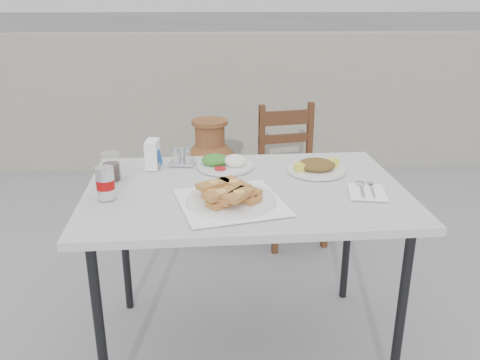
{
  "coord_description": "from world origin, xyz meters",
  "views": [
    {
      "loc": [
        -0.19,
        -2.04,
        1.54
      ],
      "look_at": [
        -0.1,
        -0.06,
        0.8
      ],
      "focal_mm": 38.0,
      "sensor_mm": 36.0,
      "label": 1
    }
  ],
  "objects_px": {
    "soda_can": "(105,183)",
    "napkin_holder": "(153,154)",
    "cafe_table": "(245,199)",
    "salad_chopped_plate": "(316,167)",
    "chair": "(291,172)",
    "terracotta_urn": "(211,182)",
    "pide_plate": "(231,194)",
    "cola_glass": "(111,168)",
    "condiment_caddy": "(182,158)",
    "salad_rice_plate": "(225,163)"
  },
  "relations": [
    {
      "from": "salad_chopped_plate",
      "to": "condiment_caddy",
      "type": "bearing_deg",
      "value": 168.24
    },
    {
      "from": "salad_chopped_plate",
      "to": "condiment_caddy",
      "type": "xyz_separation_m",
      "value": [
        -0.6,
        0.12,
        0.01
      ]
    },
    {
      "from": "pide_plate",
      "to": "napkin_holder",
      "type": "distance_m",
      "value": 0.54
    },
    {
      "from": "salad_rice_plate",
      "to": "chair",
      "type": "distance_m",
      "value": 1.03
    },
    {
      "from": "chair",
      "to": "terracotta_urn",
      "type": "bearing_deg",
      "value": 159.42
    },
    {
      "from": "cafe_table",
      "to": "cola_glass",
      "type": "bearing_deg",
      "value": 168.74
    },
    {
      "from": "soda_can",
      "to": "cafe_table",
      "type": "bearing_deg",
      "value": 10.8
    },
    {
      "from": "pide_plate",
      "to": "soda_can",
      "type": "bearing_deg",
      "value": 172.59
    },
    {
      "from": "cola_glass",
      "to": "terracotta_urn",
      "type": "bearing_deg",
      "value": 69.73
    },
    {
      "from": "salad_chopped_plate",
      "to": "salad_rice_plate",
      "type": "bearing_deg",
      "value": 170.11
    },
    {
      "from": "napkin_holder",
      "to": "cafe_table",
      "type": "bearing_deg",
      "value": -28.92
    },
    {
      "from": "pide_plate",
      "to": "chair",
      "type": "height_order",
      "value": "chair"
    },
    {
      "from": "salad_rice_plate",
      "to": "napkin_holder",
      "type": "relative_size",
      "value": 1.99
    },
    {
      "from": "cafe_table",
      "to": "salad_chopped_plate",
      "type": "bearing_deg",
      "value": 28.19
    },
    {
      "from": "chair",
      "to": "terracotta_urn",
      "type": "height_order",
      "value": "chair"
    },
    {
      "from": "napkin_holder",
      "to": "cola_glass",
      "type": "bearing_deg",
      "value": -133.21
    },
    {
      "from": "salad_rice_plate",
      "to": "pide_plate",
      "type": "bearing_deg",
      "value": -87.45
    },
    {
      "from": "cola_glass",
      "to": "chair",
      "type": "bearing_deg",
      "value": 47.41
    },
    {
      "from": "condiment_caddy",
      "to": "napkin_holder",
      "type": "bearing_deg",
      "value": -162.78
    },
    {
      "from": "cafe_table",
      "to": "salad_chopped_plate",
      "type": "relative_size",
      "value": 5.24
    },
    {
      "from": "pide_plate",
      "to": "terracotta_urn",
      "type": "bearing_deg",
      "value": 94.21
    },
    {
      "from": "cola_glass",
      "to": "condiment_caddy",
      "type": "height_order",
      "value": "cola_glass"
    },
    {
      "from": "cola_glass",
      "to": "chair",
      "type": "height_order",
      "value": "cola_glass"
    },
    {
      "from": "cafe_table",
      "to": "salad_rice_plate",
      "type": "relative_size",
      "value": 5.31
    },
    {
      "from": "soda_can",
      "to": "napkin_holder",
      "type": "distance_m",
      "value": 0.39
    },
    {
      "from": "cafe_table",
      "to": "chair",
      "type": "xyz_separation_m",
      "value": [
        0.35,
        1.11,
        -0.28
      ]
    },
    {
      "from": "napkin_holder",
      "to": "chair",
      "type": "relative_size",
      "value": 0.14
    },
    {
      "from": "cafe_table",
      "to": "terracotta_urn",
      "type": "height_order",
      "value": "cafe_table"
    },
    {
      "from": "cafe_table",
      "to": "salad_chopped_plate",
      "type": "distance_m",
      "value": 0.38
    },
    {
      "from": "pide_plate",
      "to": "salad_chopped_plate",
      "type": "distance_m",
      "value": 0.51
    },
    {
      "from": "napkin_holder",
      "to": "pide_plate",
      "type": "bearing_deg",
      "value": -47.43
    },
    {
      "from": "condiment_caddy",
      "to": "chair",
      "type": "bearing_deg",
      "value": 52.09
    },
    {
      "from": "cola_glass",
      "to": "napkin_holder",
      "type": "relative_size",
      "value": 0.92
    },
    {
      "from": "salad_rice_plate",
      "to": "cola_glass",
      "type": "xyz_separation_m",
      "value": [
        -0.48,
        -0.13,
        0.03
      ]
    },
    {
      "from": "salad_chopped_plate",
      "to": "soda_can",
      "type": "distance_m",
      "value": 0.91
    },
    {
      "from": "salad_rice_plate",
      "to": "cola_glass",
      "type": "bearing_deg",
      "value": -164.57
    },
    {
      "from": "salad_rice_plate",
      "to": "soda_can",
      "type": "xyz_separation_m",
      "value": [
        -0.46,
        -0.35,
        0.04
      ]
    },
    {
      "from": "terracotta_urn",
      "to": "cola_glass",
      "type": "bearing_deg",
      "value": -110.27
    },
    {
      "from": "salad_rice_plate",
      "to": "napkin_holder",
      "type": "height_order",
      "value": "napkin_holder"
    },
    {
      "from": "chair",
      "to": "terracotta_urn",
      "type": "distance_m",
      "value": 0.53
    },
    {
      "from": "salad_rice_plate",
      "to": "chair",
      "type": "xyz_separation_m",
      "value": [
        0.44,
        0.86,
        -0.36
      ]
    },
    {
      "from": "pide_plate",
      "to": "chair",
      "type": "relative_size",
      "value": 0.53
    },
    {
      "from": "salad_chopped_plate",
      "to": "condiment_caddy",
      "type": "relative_size",
      "value": 2.02
    },
    {
      "from": "napkin_holder",
      "to": "condiment_caddy",
      "type": "xyz_separation_m",
      "value": [
        0.13,
        0.04,
        -0.04
      ]
    },
    {
      "from": "soda_can",
      "to": "pide_plate",
      "type": "bearing_deg",
      "value": -7.41
    },
    {
      "from": "cola_glass",
      "to": "pide_plate",
      "type": "bearing_deg",
      "value": -29.03
    },
    {
      "from": "pide_plate",
      "to": "chair",
      "type": "distance_m",
      "value": 1.39
    },
    {
      "from": "cola_glass",
      "to": "terracotta_urn",
      "type": "xyz_separation_m",
      "value": [
        0.4,
        1.08,
        -0.48
      ]
    },
    {
      "from": "salad_chopped_plate",
      "to": "chair",
      "type": "height_order",
      "value": "chair"
    },
    {
      "from": "napkin_holder",
      "to": "condiment_caddy",
      "type": "height_order",
      "value": "napkin_holder"
    }
  ]
}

